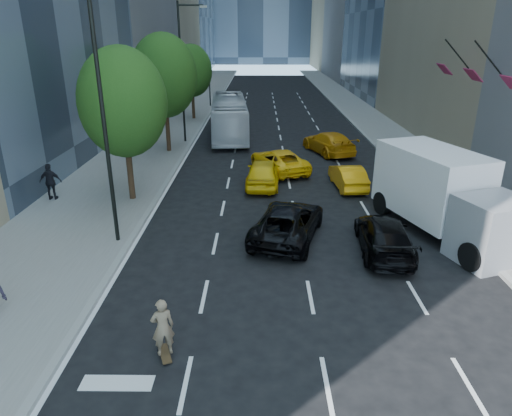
{
  "coord_description": "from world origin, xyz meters",
  "views": [
    {
      "loc": [
        -0.67,
        -12.93,
        8.16
      ],
      "look_at": [
        -0.82,
        3.92,
        1.6
      ],
      "focal_mm": 32.0,
      "sensor_mm": 36.0,
      "label": 1
    }
  ],
  "objects_px": {
    "city_bus": "(229,117)",
    "box_truck": "(445,194)",
    "black_sedan_lincoln": "(288,222)",
    "black_sedan_mercedes": "(384,236)",
    "skateboarder": "(163,331)"
  },
  "relations": [
    {
      "from": "city_bus",
      "to": "box_truck",
      "type": "distance_m",
      "value": 21.85
    },
    {
      "from": "black_sedan_lincoln",
      "to": "black_sedan_mercedes",
      "type": "relative_size",
      "value": 1.1
    },
    {
      "from": "skateboarder",
      "to": "black_sedan_lincoln",
      "type": "xyz_separation_m",
      "value": [
        3.7,
        7.6,
        -0.11
      ]
    },
    {
      "from": "box_truck",
      "to": "city_bus",
      "type": "bearing_deg",
      "value": 99.34
    },
    {
      "from": "black_sedan_mercedes",
      "to": "city_bus",
      "type": "relative_size",
      "value": 0.41
    },
    {
      "from": "black_sedan_mercedes",
      "to": "box_truck",
      "type": "height_order",
      "value": "box_truck"
    },
    {
      "from": "city_bus",
      "to": "box_truck",
      "type": "bearing_deg",
      "value": -66.32
    },
    {
      "from": "skateboarder",
      "to": "city_bus",
      "type": "bearing_deg",
      "value": -110.6
    },
    {
      "from": "skateboarder",
      "to": "black_sedan_mercedes",
      "type": "xyz_separation_m",
      "value": [
        7.4,
        6.31,
        -0.15
      ]
    },
    {
      "from": "black_sedan_mercedes",
      "to": "city_bus",
      "type": "bearing_deg",
      "value": -66.12
    },
    {
      "from": "black_sedan_lincoln",
      "to": "city_bus",
      "type": "bearing_deg",
      "value": -63.39
    },
    {
      "from": "city_bus",
      "to": "box_truck",
      "type": "xyz_separation_m",
      "value": [
        10.3,
        -19.28,
        0.15
      ]
    },
    {
      "from": "skateboarder",
      "to": "black_sedan_lincoln",
      "type": "relative_size",
      "value": 0.32
    },
    {
      "from": "skateboarder",
      "to": "box_truck",
      "type": "bearing_deg",
      "value": -162.12
    },
    {
      "from": "black_sedan_mercedes",
      "to": "box_truck",
      "type": "distance_m",
      "value": 3.61
    }
  ]
}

